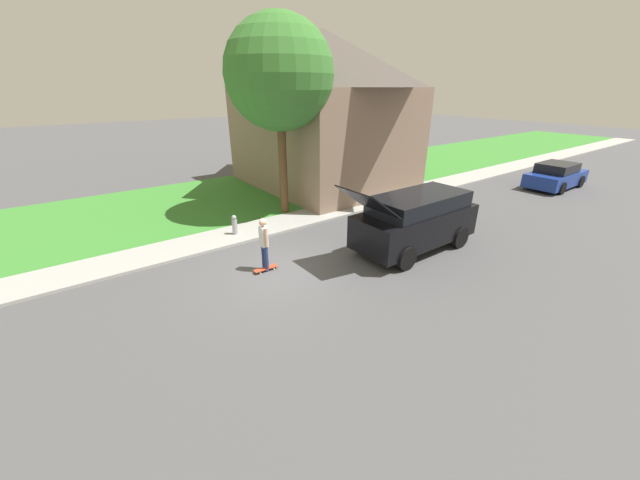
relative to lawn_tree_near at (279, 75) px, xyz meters
name	(u,v)px	position (x,y,z in m)	size (l,w,h in m)	color
ground_plane	(280,272)	(4.77, -3.07, -5.83)	(120.00, 120.00, 0.00)	#49494C
lawn	(299,188)	(-3.23, 2.93, -5.79)	(10.00, 80.00, 0.08)	#387F2D
sidewalk	(349,207)	(1.17, 2.93, -5.78)	(1.80, 80.00, 0.10)	#9E9E99
house	(322,108)	(-3.20, 4.52, -1.54)	(10.07, 7.95, 8.07)	#89705B
lawn_tree_near	(279,75)	(0.00, 0.00, 0.00)	(4.42, 4.42, 7.99)	brown
suv_parked	(416,220)	(6.10, 1.69, -4.73)	(2.06, 5.33, 2.66)	black
car_down_street	(556,176)	(5.36, 14.91, -5.16)	(1.98, 4.17, 1.42)	navy
skateboarder	(264,242)	(4.40, -3.39, -4.85)	(0.41, 0.23, 1.75)	navy
skateboard	(266,268)	(4.44, -3.41, -5.75)	(0.23, 0.79, 0.10)	#B73D23
fire_hydrant	(235,225)	(1.21, -2.99, -5.36)	(0.20, 0.20, 0.78)	#99999E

